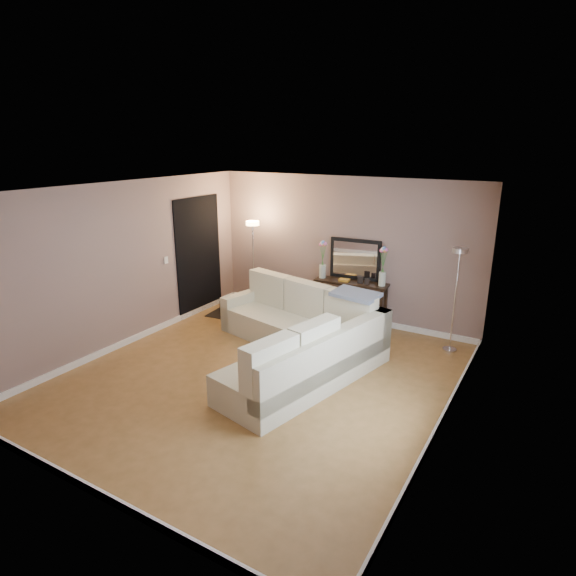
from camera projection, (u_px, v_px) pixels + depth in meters
The scene contains 23 objects.
floor at pixel (259, 377), 6.75m from camera, with size 5.00×5.50×0.01m, color olive.
ceiling at pixel (255, 189), 5.98m from camera, with size 5.00×5.50×0.01m, color white.
wall_back at pixel (343, 250), 8.64m from camera, with size 5.00×0.02×2.60m, color gray.
wall_front at pixel (76, 372), 4.10m from camera, with size 5.00×0.02×2.60m, color gray.
wall_left at pixel (126, 265), 7.59m from camera, with size 0.02×5.50×2.60m, color gray.
wall_right at pixel (452, 324), 5.15m from camera, with size 0.02×5.50×2.60m, color gray.
baseboard_back at pixel (341, 315), 8.99m from camera, with size 5.00×0.03×0.10m, color white.
baseboard_front at pixel (96, 492), 4.49m from camera, with size 5.00×0.03×0.10m, color white.
baseboard_left at pixel (134, 338), 7.95m from camera, with size 0.03×5.50×0.10m, color white.
baseboard_right at pixel (438, 425), 5.53m from camera, with size 0.03×5.50×0.10m, color white.
doorway at pixel (199, 256), 9.03m from camera, with size 0.02×1.20×2.20m, color black.
switch_plate at pixel (166, 260), 8.30m from camera, with size 0.02×0.08×0.12m, color white.
sectional_sofa at pixel (299, 337), 7.20m from camera, with size 2.94×3.23×0.99m.
throw_blanket at pixel (356, 294), 7.18m from camera, with size 0.71×0.41×0.05m, color slate.
console_table at pixel (346, 300), 8.60m from camera, with size 1.32×0.44×0.80m.
leaning_mirror at pixel (355, 259), 8.50m from camera, with size 0.92×0.11×0.72m.
table_decor at pixel (350, 280), 8.42m from camera, with size 0.56×0.13×0.13m.
flower_vase_left at pixel (323, 262), 8.61m from camera, with size 0.15×0.13×0.69m.
flower_vase_right at pixel (383, 269), 8.14m from camera, with size 0.15×0.13×0.69m.
floor_lamp_lit at pixel (253, 248), 9.09m from camera, with size 0.27×0.27×1.74m.
floor_lamp_unlit at pixel (457, 279), 7.27m from camera, with size 0.25×0.25×1.66m.
charcoal_rug at pixel (242, 313), 9.21m from camera, with size 1.14×0.85×0.02m, color black.
black_bag at pixel (230, 306), 9.15m from camera, with size 0.32×0.23×0.21m, color black.
Camera 1 is at (3.44, -5.03, 3.20)m, focal length 30.00 mm.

